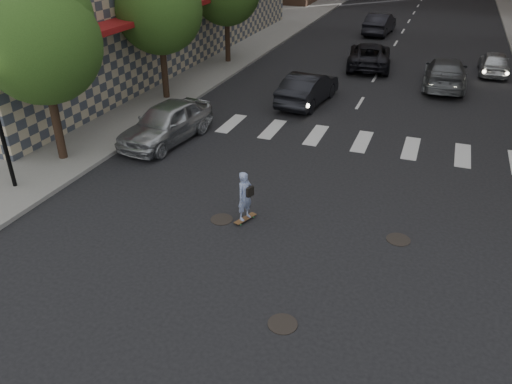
% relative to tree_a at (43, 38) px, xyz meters
% --- Properties ---
extents(ground, '(160.00, 160.00, 0.00)m').
position_rel_tree_a_xyz_m(ground, '(9.45, -3.14, -4.65)').
color(ground, black).
rests_on(ground, ground).
extents(sidewalk_left, '(13.00, 80.00, 0.15)m').
position_rel_tree_a_xyz_m(sidewalk_left, '(-5.05, 16.86, -4.57)').
color(sidewalk_left, gray).
rests_on(sidewalk_left, ground).
extents(tree_a, '(4.20, 4.20, 6.60)m').
position_rel_tree_a_xyz_m(tree_a, '(0.00, 0.00, 0.00)').
color(tree_a, '#382619').
rests_on(tree_a, sidewalk_left).
extents(tree_b, '(4.20, 4.20, 6.60)m').
position_rel_tree_a_xyz_m(tree_b, '(0.00, 8.00, 0.00)').
color(tree_b, '#382619').
rests_on(tree_b, sidewalk_left).
extents(manhole_a, '(0.70, 0.70, 0.02)m').
position_rel_tree_a_xyz_m(manhole_a, '(10.65, -5.64, -4.64)').
color(manhole_a, black).
rests_on(manhole_a, ground).
extents(manhole_b, '(0.70, 0.70, 0.02)m').
position_rel_tree_a_xyz_m(manhole_b, '(7.45, -1.94, -4.64)').
color(manhole_b, black).
rests_on(manhole_b, ground).
extents(manhole_c, '(0.70, 0.70, 0.02)m').
position_rel_tree_a_xyz_m(manhole_c, '(12.75, -1.14, -4.64)').
color(manhole_c, black).
rests_on(manhole_c, ground).
extents(skateboarder, '(0.56, 0.85, 1.66)m').
position_rel_tree_a_xyz_m(skateboarder, '(8.17, -1.73, -3.78)').
color(skateboarder, brown).
rests_on(skateboarder, ground).
extents(silver_sedan, '(2.57, 5.05, 1.65)m').
position_rel_tree_a_xyz_m(silver_sedan, '(2.76, 3.02, -3.82)').
color(silver_sedan, '#AEB2B5').
rests_on(silver_sedan, ground).
extents(traffic_car_a, '(2.18, 4.92, 1.57)m').
position_rel_tree_a_xyz_m(traffic_car_a, '(6.95, 9.86, -3.86)').
color(traffic_car_a, black).
rests_on(traffic_car_a, ground).
extents(traffic_car_b, '(2.37, 5.53, 1.59)m').
position_rel_tree_a_xyz_m(traffic_car_b, '(13.30, 15.28, -3.85)').
color(traffic_car_b, '#56595D').
rests_on(traffic_car_b, ground).
extents(traffic_car_c, '(3.20, 5.73, 1.51)m').
position_rel_tree_a_xyz_m(traffic_car_c, '(8.67, 18.07, -3.89)').
color(traffic_car_c, black).
rests_on(traffic_car_c, ground).
extents(traffic_car_d, '(1.66, 4.09, 1.39)m').
position_rel_tree_a_xyz_m(traffic_car_d, '(15.95, 19.14, -3.95)').
color(traffic_car_d, silver).
rests_on(traffic_car_d, ground).
extents(traffic_car_e, '(2.08, 5.12, 1.65)m').
position_rel_tree_a_xyz_m(traffic_car_e, '(7.72, 28.86, -3.82)').
color(traffic_car_e, black).
rests_on(traffic_car_e, ground).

